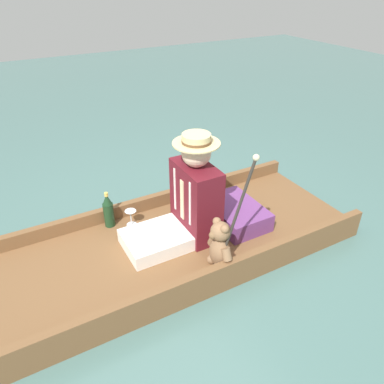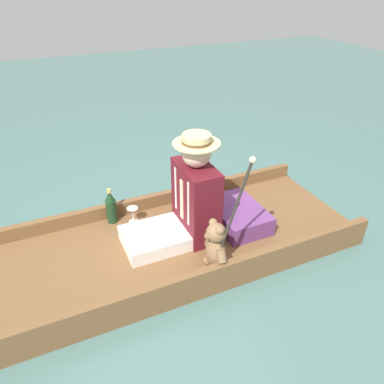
{
  "view_description": "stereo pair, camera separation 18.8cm",
  "coord_description": "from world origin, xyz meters",
  "views": [
    {
      "loc": [
        -2.04,
        1.01,
        1.91
      ],
      "look_at": [
        0.01,
        -0.12,
        0.49
      ],
      "focal_mm": 35.0,
      "sensor_mm": 36.0,
      "label": 1
    },
    {
      "loc": [
        -2.12,
        0.84,
        1.91
      ],
      "look_at": [
        0.01,
        -0.12,
        0.49
      ],
      "focal_mm": 35.0,
      "sensor_mm": 36.0,
      "label": 2
    }
  ],
  "objects": [
    {
      "name": "seat_cushion",
      "position": [
        -0.01,
        -0.52,
        0.19
      ],
      "size": [
        0.53,
        0.37,
        0.15
      ],
      "color": "#6B3875",
      "rests_on": "punt_boat"
    },
    {
      "name": "teddy_bear",
      "position": [
        -0.39,
        -0.11,
        0.29
      ],
      "size": [
        0.26,
        0.15,
        0.38
      ],
      "color": "#846042",
      "rests_on": "punt_boat"
    },
    {
      "name": "punt_boat",
      "position": [
        0.0,
        0.0,
        0.07
      ],
      "size": [
        1.08,
        2.76,
        0.23
      ],
      "color": "brown",
      "rests_on": "ground_plane"
    },
    {
      "name": "walking_cane",
      "position": [
        -0.44,
        -0.22,
        0.6
      ],
      "size": [
        0.04,
        0.28,
        0.83
      ],
      "color": "#2D2823",
      "rests_on": "punt_boat"
    },
    {
      "name": "wine_glass",
      "position": [
        0.35,
        0.25,
        0.22
      ],
      "size": [
        0.09,
        0.09,
        0.14
      ],
      "color": "silver",
      "rests_on": "punt_boat"
    },
    {
      "name": "seated_person",
      "position": [
        0.01,
        -0.08,
        0.42
      ],
      "size": [
        0.43,
        0.74,
        0.83
      ],
      "rotation": [
        0.0,
        0.0,
        0.1
      ],
      "color": "white",
      "rests_on": "punt_boat"
    },
    {
      "name": "ground_plane",
      "position": [
        0.0,
        0.0,
        0.0
      ],
      "size": [
        16.0,
        16.0,
        0.0
      ],
      "primitive_type": "plane",
      "color": "#476B66"
    },
    {
      "name": "champagne_bottle",
      "position": [
        0.43,
        0.4,
        0.25
      ],
      "size": [
        0.08,
        0.08,
        0.31
      ],
      "color": "#19381E",
      "rests_on": "punt_boat"
    }
  ]
}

